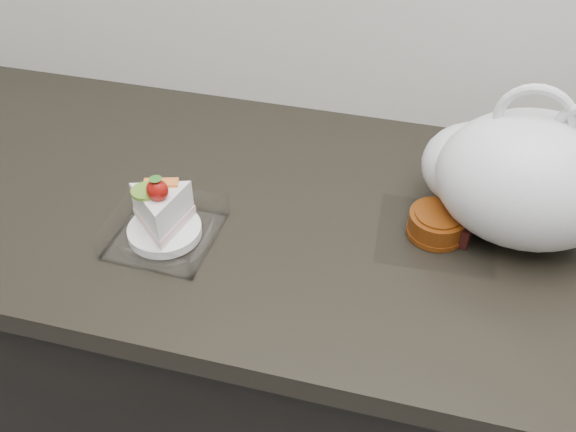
# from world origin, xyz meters

# --- Properties ---
(counter) EXTENTS (2.04, 0.64, 0.90)m
(counter) POSITION_xyz_m (0.00, 1.69, 0.45)
(counter) COLOR black
(counter) RESTS_ON ground
(cake_tray) EXTENTS (0.16, 0.16, 0.12)m
(cake_tray) POSITION_xyz_m (-0.39, 1.57, 0.93)
(cake_tray) COLOR white
(cake_tray) RESTS_ON counter
(mooncake_wrap) EXTENTS (0.19, 0.18, 0.04)m
(mooncake_wrap) POSITION_xyz_m (0.02, 1.69, 0.92)
(mooncake_wrap) COLOR white
(mooncake_wrap) RESTS_ON counter
(plastic_bag) EXTENTS (0.34, 0.29, 0.25)m
(plastic_bag) POSITION_xyz_m (0.12, 1.73, 1.00)
(plastic_bag) COLOR white
(plastic_bag) RESTS_ON counter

